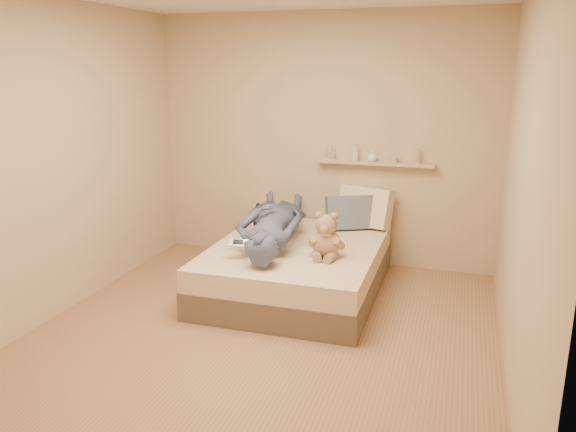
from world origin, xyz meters
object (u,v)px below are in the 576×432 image
(teddy_bear, at_px, (326,239))
(dark_plush, at_px, (262,219))
(game_console, at_px, (238,243))
(bed, at_px, (297,268))
(person, at_px, (272,222))
(pillow_cream, at_px, (365,207))
(pillow_grey, at_px, (351,212))
(wall_shelf, at_px, (374,163))

(teddy_bear, distance_m, dark_plush, 0.98)
(game_console, relative_size, teddy_bear, 0.42)
(bed, height_order, person, person)
(teddy_bear, relative_size, person, 0.25)
(pillow_cream, xyz_separation_m, pillow_grey, (-0.12, -0.14, -0.03))
(teddy_bear, xyz_separation_m, pillow_grey, (0.03, 0.95, 0.00))
(pillow_cream, distance_m, wall_shelf, 0.46)
(bed, bearing_deg, pillow_grey, 62.13)
(bed, xyz_separation_m, teddy_bear, (0.34, -0.26, 0.39))
(person, height_order, wall_shelf, wall_shelf)
(game_console, relative_size, wall_shelf, 0.15)
(person, relative_size, wall_shelf, 1.36)
(bed, height_order, pillow_grey, pillow_grey)
(game_console, xyz_separation_m, dark_plush, (-0.09, 0.85, -0.02))
(bed, bearing_deg, pillow_cream, 59.73)
(pillow_cream, relative_size, wall_shelf, 0.46)
(pillow_cream, distance_m, person, 1.10)
(pillow_grey, bearing_deg, teddy_bear, -91.73)
(pillow_cream, bearing_deg, wall_shelf, 50.29)
(pillow_grey, bearing_deg, person, -132.30)
(bed, bearing_deg, game_console, -124.73)
(pillow_cream, height_order, person, pillow_cream)
(teddy_bear, bearing_deg, person, 154.84)
(teddy_bear, relative_size, pillow_cream, 0.75)
(bed, relative_size, person, 1.16)
(pillow_grey, height_order, person, person)
(dark_plush, relative_size, wall_shelf, 0.24)
(person, bearing_deg, teddy_bear, 143.97)
(dark_plush, height_order, pillow_cream, pillow_cream)
(pillow_grey, relative_size, person, 0.31)
(game_console, xyz_separation_m, person, (0.12, 0.55, 0.05))
(bed, xyz_separation_m, person, (-0.25, 0.02, 0.42))
(game_console, bearing_deg, wall_shelf, 57.48)
(dark_plush, bearing_deg, pillow_cream, 28.32)
(bed, distance_m, teddy_bear, 0.58)
(game_console, relative_size, pillow_grey, 0.35)
(dark_plush, xyz_separation_m, person, (0.21, -0.31, 0.07))
(teddy_bear, xyz_separation_m, wall_shelf, (0.21, 1.17, 0.48))
(pillow_cream, relative_size, person, 0.34)
(person, bearing_deg, wall_shelf, -142.67)
(bed, height_order, pillow_cream, pillow_cream)
(game_console, distance_m, pillow_grey, 1.42)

